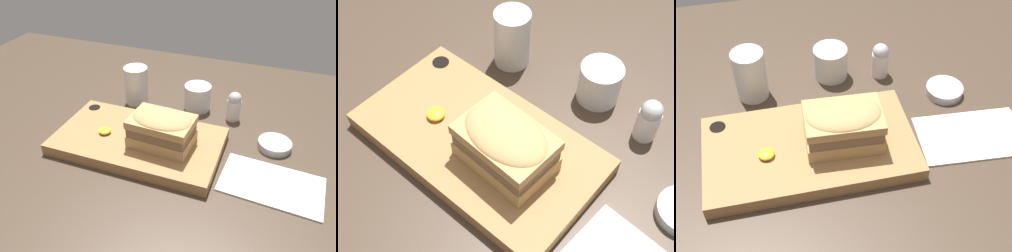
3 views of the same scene
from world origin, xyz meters
TOP-DOWN VIEW (x-y plane):
  - dining_table at (0.00, 0.00)cm, footprint 149.21×106.59cm
  - serving_board at (3.68, -2.78)cm, footprint 38.14×21.18cm
  - sandwich at (9.86, -3.45)cm, footprint 14.06×9.84cm
  - mustard_dollop at (-4.12, -4.24)cm, footprint 2.88×2.88cm
  - water_glass at (-5.08, 15.59)cm, footprint 6.47×6.47cm
  - wine_glass at (11.83, 18.29)cm, footprint 7.18×7.18cm
  - salt_shaker at (22.19, 16.27)cm, footprint 3.57×3.57cm

SIDE VIEW (x-z plane):
  - dining_table at x=0.00cm, z-range 0.00..2.00cm
  - serving_board at x=3.68cm, z-range 1.97..4.79cm
  - wine_glass at x=11.83cm, z-range 1.60..8.49cm
  - mustard_dollop at x=-4.12cm, z-range 4.75..5.90cm
  - salt_shaker at x=22.19cm, z-range 2.05..9.89cm
  - water_glass at x=-5.08cm, z-range 1.30..11.92cm
  - sandwich at x=9.86cm, z-range 5.05..12.92cm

